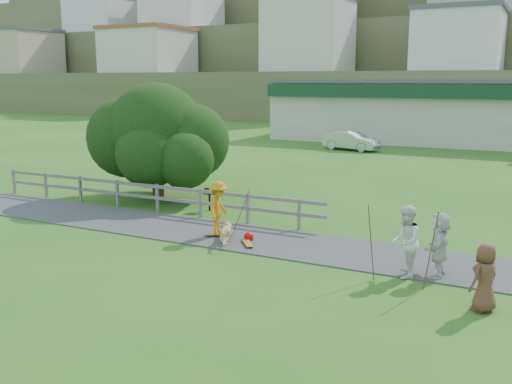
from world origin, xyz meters
TOP-DOWN VIEW (x-y plane):
  - ground at (0.00, 0.00)m, footprint 260.00×260.00m
  - path at (0.00, 1.50)m, footprint 34.00×3.00m
  - fence at (-4.62, 3.30)m, footprint 15.05×0.10m
  - strip_mall at (4.00, 34.94)m, footprint 32.50×10.75m
  - hillside at (0.00, 91.31)m, footprint 220.00×67.00m
  - skater_rider at (0.03, 1.22)m, footprint 0.85×1.24m
  - skater_fallen at (0.53, 0.88)m, footprint 1.77×1.12m
  - spectator_a at (6.30, 0.16)m, footprint 0.87×1.04m
  - spectator_c at (8.39, -1.30)m, footprint 0.83×0.91m
  - spectator_d at (7.10, 0.53)m, footprint 0.52×1.62m
  - car_silver at (-3.36, 25.78)m, footprint 4.43×2.33m
  - tree at (-5.63, 5.54)m, footprint 6.66×6.66m
  - bbq at (-2.29, 4.40)m, footprint 0.49×0.43m
  - longboard_rider at (0.03, 1.22)m, footprint 0.91×0.63m
  - longboard_fallen at (1.33, 0.78)m, footprint 0.73×0.83m
  - helmet at (1.13, 1.23)m, footprint 0.32×0.32m
  - pole_rider at (0.63, 1.62)m, footprint 0.03×0.03m
  - pole_spec_left at (5.57, -0.44)m, footprint 0.03×0.03m
  - pole_spec_right at (7.08, -0.54)m, footprint 0.03×0.03m

SIDE VIEW (x-z plane):
  - ground at x=0.00m, z-range 0.00..0.00m
  - path at x=0.00m, z-range 0.00..0.04m
  - longboard_fallen at x=1.33m, z-range 0.00..0.10m
  - longboard_rider at x=0.03m, z-range 0.00..0.10m
  - helmet at x=1.13m, z-range 0.00..0.32m
  - skater_fallen at x=0.53m, z-range 0.00..0.64m
  - bbq at x=-2.29m, z-range 0.00..0.89m
  - car_silver at x=-3.36m, z-range 0.00..1.39m
  - fence at x=-4.62m, z-range 0.17..1.27m
  - spectator_c at x=8.39m, z-range 0.00..1.56m
  - spectator_d at x=7.10m, z-range 0.00..1.74m
  - pole_rider at x=0.63m, z-range 0.00..1.75m
  - skater_rider at x=0.03m, z-range 0.00..1.77m
  - spectator_a at x=6.30m, z-range 0.00..1.91m
  - pole_spec_left at x=5.57m, z-range 0.00..1.98m
  - pole_spec_right at x=7.08m, z-range 0.00..2.01m
  - tree at x=-5.63m, z-range 0.00..3.67m
  - strip_mall at x=4.00m, z-range 0.03..5.13m
  - hillside at x=0.00m, z-range -9.34..38.16m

